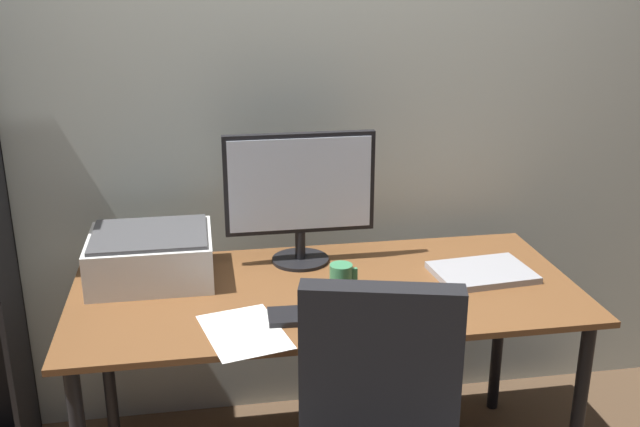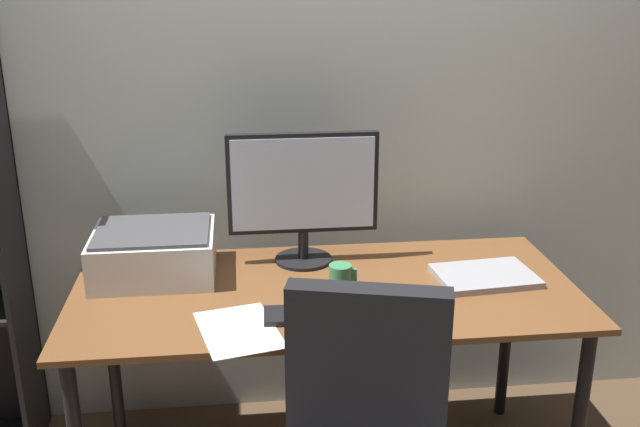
{
  "view_description": "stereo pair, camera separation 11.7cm",
  "coord_description": "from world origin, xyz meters",
  "views": [
    {
      "loc": [
        -0.38,
        -2.13,
        1.75
      ],
      "look_at": [
        -0.01,
        0.03,
        0.99
      ],
      "focal_mm": 41.18,
      "sensor_mm": 36.0,
      "label": 1
    },
    {
      "loc": [
        -0.26,
        -2.15,
        1.75
      ],
      "look_at": [
        -0.01,
        0.03,
        0.99
      ],
      "focal_mm": 41.18,
      "sensor_mm": 36.0,
      "label": 2
    }
  ],
  "objects": [
    {
      "name": "monitor",
      "position": [
        -0.05,
        0.23,
        1.0
      ],
      "size": [
        0.52,
        0.2,
        0.46
      ],
      "color": "black",
      "rests_on": "desk"
    },
    {
      "name": "keyboard",
      "position": [
        -0.06,
        -0.2,
        0.75
      ],
      "size": [
        0.29,
        0.12,
        0.02
      ],
      "primitive_type": "cube",
      "rotation": [
        0.0,
        0.0,
        -0.04
      ],
      "color": "black",
      "rests_on": "desk"
    },
    {
      "name": "coffee_mug",
      "position": [
        0.05,
        -0.03,
        0.78
      ],
      "size": [
        0.09,
        0.07,
        0.09
      ],
      "color": "#387F51",
      "rests_on": "desk"
    },
    {
      "name": "desk",
      "position": [
        0.0,
        0.0,
        0.66
      ],
      "size": [
        1.63,
        0.75,
        0.74
      ],
      "color": "brown",
      "rests_on": "ground"
    },
    {
      "name": "paper_sheet",
      "position": [
        -0.28,
        -0.25,
        0.74
      ],
      "size": [
        0.27,
        0.34,
        0.0
      ],
      "primitive_type": "cube",
      "rotation": [
        0.0,
        0.0,
        0.23
      ],
      "color": "white",
      "rests_on": "desk"
    },
    {
      "name": "mouse",
      "position": [
        0.15,
        -0.19,
        0.76
      ],
      "size": [
        0.08,
        0.11,
        0.03
      ],
      "primitive_type": "cube",
      "rotation": [
        0.0,
        0.0,
        0.23
      ],
      "color": "black",
      "rests_on": "desk"
    },
    {
      "name": "laptop",
      "position": [
        0.54,
        0.01,
        0.75
      ],
      "size": [
        0.34,
        0.26,
        0.02
      ],
      "primitive_type": "cube",
      "rotation": [
        0.0,
        0.0,
        0.09
      ],
      "color": "#99999E",
      "rests_on": "desk"
    },
    {
      "name": "printer",
      "position": [
        -0.56,
        0.18,
        0.82
      ],
      "size": [
        0.4,
        0.34,
        0.16
      ],
      "color": "silver",
      "rests_on": "desk"
    },
    {
      "name": "back_wall",
      "position": [
        0.0,
        0.55,
        1.3
      ],
      "size": [
        6.4,
        0.1,
        2.6
      ],
      "primitive_type": "cube",
      "color": "beige",
      "rests_on": "ground"
    }
  ]
}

